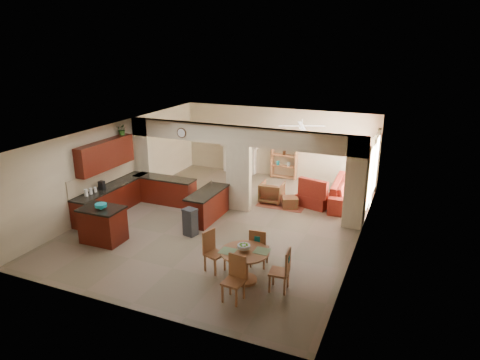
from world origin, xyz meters
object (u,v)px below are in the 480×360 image
at_px(dining_table, 245,261).
at_px(armchair, 272,192).
at_px(sofa, 350,192).
at_px(kitchen_island, 103,225).

bearing_deg(dining_table, armchair, 101.96).
bearing_deg(dining_table, sofa, 76.70).
bearing_deg(dining_table, kitchen_island, 175.14).
bearing_deg(armchair, sofa, -160.82).
relative_size(dining_table, armchair, 1.45).
distance_m(kitchen_island, armchair, 5.78).
bearing_deg(sofa, dining_table, 164.17).
bearing_deg(armchair, kitchen_island, 53.12).
xyz_separation_m(kitchen_island, sofa, (5.85, 5.67, -0.09)).
bearing_deg(kitchen_island, sofa, 42.83).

